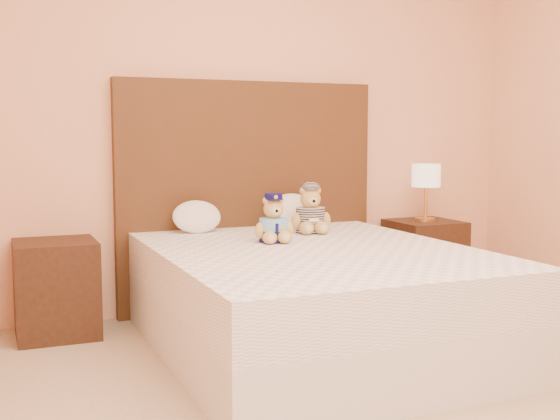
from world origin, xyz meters
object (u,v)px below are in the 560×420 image
Objects in this scene: bed at (313,299)px; teddy_prisoner at (310,209)px; lamp at (426,178)px; pillow_left at (197,215)px; nightstand_right at (424,259)px; pillow_right at (293,209)px; teddy_police at (274,218)px; nightstand_left at (56,289)px.

bed is 6.88× the size of teddy_prisoner.
lamp is at bearing 23.41° from teddy_prisoner.
nightstand_right is at bearing -1.04° from pillow_left.
teddy_prisoner is at bearing 66.54° from bed.
nightstand_right is 1.38× the size of lamp.
teddy_prisoner is at bearing -166.11° from lamp.
teddy_prisoner reaches higher than bed.
pillow_left is at bearing 180.00° from pillow_right.
pillow_right is at bearing 178.29° from nightstand_right.
bed is 1.59m from lamp.
teddy_police is (-1.36, -0.51, -0.16)m from lamp.
nightstand_right is 0.57m from lamp.
bed is at bearing -32.62° from nightstand_left.
nightstand_left is at bearing 180.00° from nightstand_right.
pillow_right reaches higher than pillow_left.
bed is 0.51m from teddy_police.
bed is 1.00m from pillow_left.
nightstand_left is at bearing -177.97° from pillow_left.
pillow_left is at bearing 116.01° from bed.
teddy_prisoner is at bearing -23.51° from pillow_left.
bed and nightstand_right have the same top height.
lamp reaches higher than pillow_right.
teddy_prisoner is (0.24, 0.55, 0.42)m from bed.
lamp is 1.05m from teddy_prisoner.
pillow_left is at bearing 166.01° from teddy_prisoner.
bed and nightstand_left have the same top height.
teddy_police reaches higher than bed.
pillow_left is at bearing 178.96° from nightstand_right.
bed is at bearing -63.99° from pillow_left.
lamp is at bearing 27.45° from teddy_police.
nightstand_left is 1.55m from pillow_right.
bed is 0.73m from teddy_prisoner.
lamp is 1.47m from teddy_police.
pillow_right is (-1.01, 0.03, 0.40)m from nightstand_right.
teddy_police is 0.93× the size of teddy_prisoner.
teddy_police is at bearing -159.36° from lamp.
bed is at bearing -61.45° from teddy_police.
lamp reaches higher than teddy_prisoner.
nightstand_left is 1.31m from teddy_police.
teddy_prisoner is 0.85× the size of pillow_right.
bed is 1.48m from nightstand_left.
teddy_police is (1.14, -0.51, 0.41)m from nightstand_left.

